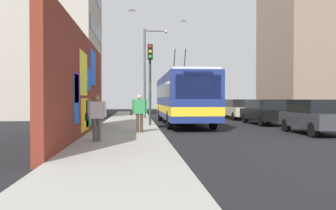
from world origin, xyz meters
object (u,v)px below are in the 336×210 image
Objects in this scene: parked_car_champagne at (239,109)px; parked_car_silver at (222,107)px; city_bus at (182,97)px; pedestrian_near_wall at (97,115)px; pedestrian_at_curb at (139,110)px; parked_car_black at (265,111)px; traffic_light at (150,71)px; parked_car_dark_gray at (315,116)px; street_lamp at (147,67)px.

parked_car_silver is (5.52, 0.00, -0.00)m from parked_car_champagne.
parked_car_silver is (10.95, -5.20, -0.92)m from city_bus.
pedestrian_at_curb reaches higher than pedestrian_near_wall.
parked_car_silver is at bearing -24.28° from pedestrian_near_wall.
pedestrian_at_curb is (-12.31, 7.98, 0.28)m from parked_car_champagne.
city_bus is 7.41× the size of pedestrian_near_wall.
pedestrian_near_wall is (-10.04, 4.27, -0.69)m from city_bus.
city_bus is 2.42× the size of parked_car_black.
parked_car_black is 8.05m from traffic_light.
traffic_light is (4.05, 7.35, 2.31)m from parked_car_dark_gray.
parked_car_dark_gray is 0.88× the size of parked_car_champagne.
city_bus is at bearing 136.25° from parked_car_champagne.
parked_car_black is 9.95m from street_lamp.
parked_car_dark_gray is 2.61× the size of pedestrian_near_wall.
traffic_light is 0.65× the size of street_lamp.
parked_car_dark_gray and parked_car_silver have the same top height.
pedestrian_at_curb is at bearing 171.25° from traffic_light.
parked_car_silver is 9.62m from street_lamp.
parked_car_dark_gray is at bearing -142.76° from city_bus.
traffic_light is (-13.74, 7.35, 2.31)m from parked_car_silver.
traffic_light reaches higher than parked_car_dark_gray.
traffic_light reaches higher than pedestrian_at_curb.
street_lamp is (12.37, 7.24, 3.28)m from parked_car_dark_gray.
parked_car_dark_gray is 17.79m from parked_car_silver.
pedestrian_at_curb is (-0.04, 7.98, 0.28)m from parked_car_dark_gray.
city_bus is at bearing 85.08° from parked_car_black.
parked_car_black is 3.06× the size of pedestrian_near_wall.
pedestrian_near_wall is (-15.48, 9.47, 0.23)m from parked_car_champagne.
street_lamp is at bearing 126.81° from parked_car_silver.
parked_car_dark_gray and parked_car_champagne have the same top height.
traffic_light is at bearing 61.16° from parked_car_dark_gray.
parked_car_black is at bearing 180.00° from parked_car_champagne.
city_bus reaches higher than parked_car_silver.
parked_car_champagne is 1.04× the size of traffic_light.
parked_car_silver is at bearing -25.40° from city_bus.
parked_car_black is at bearing -94.92° from city_bus.
street_lamp is at bearing 30.34° from parked_car_dark_gray.
traffic_light is at bearing 179.25° from street_lamp.
parked_car_dark_gray is 14.71m from street_lamp.
parked_car_silver is at bearing -53.19° from street_lamp.
parked_car_dark_gray is at bearing -89.72° from pedestrian_at_curb.
city_bus is at bearing -22.00° from pedestrian_at_curb.
pedestrian_at_curb is 0.24× the size of street_lamp.
pedestrian_near_wall is at bearing 171.85° from street_lamp.
street_lamp is at bearing -3.40° from pedestrian_at_curb.
pedestrian_near_wall is 7.84m from traffic_light.
parked_car_champagne is at bearing 180.00° from parked_car_silver.
city_bus reaches higher than pedestrian_near_wall.
street_lamp is (0.10, 7.24, 3.28)m from parked_car_champagne.
traffic_light reaches higher than parked_car_silver.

